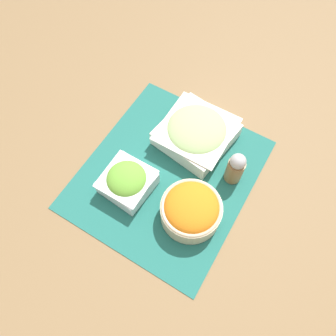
{
  "coord_description": "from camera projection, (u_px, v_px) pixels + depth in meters",
  "views": [
    {
      "loc": [
        -0.32,
        -0.19,
        0.76
      ],
      "look_at": [
        0.0,
        0.0,
        0.03
      ],
      "focal_mm": 35.0,
      "sensor_mm": 36.0,
      "label": 1
    }
  ],
  "objects": [
    {
      "name": "pepper_shaker",
      "position": [
        236.0,
        168.0,
        0.8
      ],
      "size": [
        0.04,
        0.04,
        0.1
      ],
      "color": "olive",
      "rests_on": "placemat"
    },
    {
      "name": "carrot_bowl",
      "position": [
        191.0,
        210.0,
        0.76
      ],
      "size": [
        0.14,
        0.14,
        0.08
      ],
      "color": "beige",
      "rests_on": "placemat"
    },
    {
      "name": "lettuce_bowl",
      "position": [
        127.0,
        181.0,
        0.8
      ],
      "size": [
        0.12,
        0.12,
        0.07
      ],
      "color": "white",
      "rests_on": "placemat"
    },
    {
      "name": "placemat",
      "position": [
        168.0,
        174.0,
        0.85
      ],
      "size": [
        0.47,
        0.41,
        0.0
      ],
      "color": "#236B60",
      "rests_on": "ground_plane"
    },
    {
      "name": "cucumber_bowl",
      "position": [
        196.0,
        132.0,
        0.86
      ],
      "size": [
        0.2,
        0.2,
        0.07
      ],
      "color": "silver",
      "rests_on": "placemat"
    },
    {
      "name": "ground_plane",
      "position": [
        168.0,
        174.0,
        0.85
      ],
      "size": [
        3.0,
        3.0,
        0.0
      ],
      "primitive_type": "plane",
      "color": "olive"
    }
  ]
}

